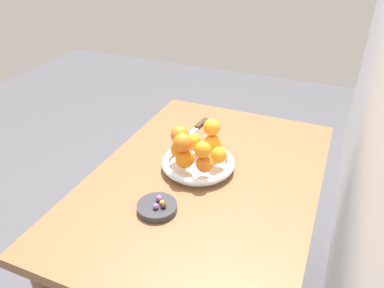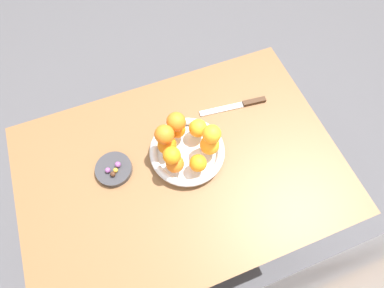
% 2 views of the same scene
% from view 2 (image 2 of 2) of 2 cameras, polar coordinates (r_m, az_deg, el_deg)
% --- Properties ---
extents(ground_plane, '(6.00, 6.00, 0.00)m').
position_cam_2_polar(ground_plane, '(1.75, -1.32, -13.44)').
color(ground_plane, '#4C4C51').
extents(dining_table, '(1.10, 0.76, 0.74)m').
position_cam_2_polar(dining_table, '(1.12, -2.02, -6.23)').
color(dining_table, brown).
rests_on(dining_table, ground_plane).
extents(fruit_bowl, '(0.26, 0.26, 0.04)m').
position_cam_2_polar(fruit_bowl, '(1.04, -0.93, -1.41)').
color(fruit_bowl, silver).
rests_on(fruit_bowl, dining_table).
extents(candy_dish, '(0.12, 0.12, 0.02)m').
position_cam_2_polar(candy_dish, '(1.06, -14.66, -4.67)').
color(candy_dish, '#333338').
rests_on(candy_dish, dining_table).
extents(orange_0, '(0.06, 0.06, 0.06)m').
position_cam_2_polar(orange_0, '(1.02, 1.15, 3.03)').
color(orange_0, orange).
rests_on(orange_0, fruit_bowl).
extents(orange_1, '(0.06, 0.06, 0.06)m').
position_cam_2_polar(orange_1, '(1.02, -2.88, 2.79)').
color(orange_1, orange).
rests_on(orange_1, fruit_bowl).
extents(orange_2, '(0.07, 0.07, 0.07)m').
position_cam_2_polar(orange_2, '(0.99, -4.76, -0.18)').
color(orange_2, orange).
rests_on(orange_2, fruit_bowl).
extents(orange_3, '(0.06, 0.06, 0.06)m').
position_cam_2_polar(orange_3, '(0.97, -3.27, -3.77)').
color(orange_3, orange).
rests_on(orange_3, fruit_bowl).
extents(orange_4, '(0.06, 0.06, 0.06)m').
position_cam_2_polar(orange_4, '(0.97, 1.16, -3.67)').
color(orange_4, orange).
rests_on(orange_4, fruit_bowl).
extents(orange_5, '(0.07, 0.07, 0.07)m').
position_cam_2_polar(orange_5, '(0.99, 3.37, -0.20)').
color(orange_5, orange).
rests_on(orange_5, fruit_bowl).
extents(orange_6, '(0.06, 0.06, 0.06)m').
position_cam_2_polar(orange_6, '(0.92, -3.83, -2.28)').
color(orange_6, orange).
rests_on(orange_6, orange_3).
extents(orange_7, '(0.06, 0.06, 0.06)m').
position_cam_2_polar(orange_7, '(0.97, -3.04, 4.27)').
color(orange_7, orange).
rests_on(orange_7, orange_1).
extents(orange_8, '(0.06, 0.06, 0.06)m').
position_cam_2_polar(orange_8, '(0.94, 3.77, 1.91)').
color(orange_8, orange).
rests_on(orange_8, orange_5).
extents(orange_9, '(0.06, 0.06, 0.06)m').
position_cam_2_polar(orange_9, '(0.94, -5.29, 1.81)').
color(orange_9, orange).
rests_on(orange_9, orange_2).
extents(candy_ball_0, '(0.02, 0.02, 0.02)m').
position_cam_2_polar(candy_ball_0, '(1.04, -13.95, -3.80)').
color(candy_ball_0, '#8C4C99').
rests_on(candy_ball_0, candy_dish).
extents(candy_ball_1, '(0.02, 0.02, 0.02)m').
position_cam_2_polar(candy_ball_1, '(1.04, -15.75, -4.83)').
color(candy_ball_1, '#8C4C99').
rests_on(candy_ball_1, candy_dish).
extents(candy_ball_2, '(0.02, 0.02, 0.02)m').
position_cam_2_polar(candy_ball_2, '(1.03, -14.34, -4.85)').
color(candy_ball_2, gold).
rests_on(candy_ball_2, candy_dish).
extents(candy_ball_3, '(0.02, 0.02, 0.02)m').
position_cam_2_polar(candy_ball_3, '(1.03, -14.84, -5.56)').
color(candy_ball_3, '#472819').
rests_on(candy_ball_3, candy_dish).
extents(knife, '(0.26, 0.05, 0.01)m').
position_cam_2_polar(knife, '(1.16, 8.91, 7.32)').
color(knife, '#3F2819').
rests_on(knife, dining_table).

